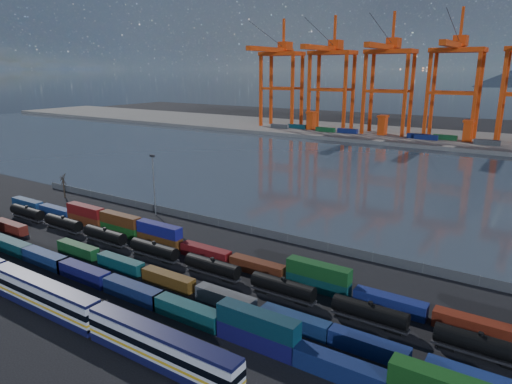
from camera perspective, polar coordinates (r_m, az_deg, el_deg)
The scene contains 14 objects.
ground at distance 90.04m, azimuth -10.70°, elevation -10.36°, with size 700.00×700.00×0.00m, color black.
harbor_water at distance 176.80m, azimuth 13.45°, elevation 2.17°, with size 700.00×700.00×0.00m, color #333D49.
far_quay at distance 276.38m, azimuth 21.05°, elevation 6.34°, with size 700.00×70.00×2.00m, color #514F4C.
passenger_train at distance 83.16m, azimuth -24.93°, elevation -11.77°, with size 77.24×3.12×5.34m.
container_row_south at distance 84.35m, azimuth -16.33°, elevation -10.96°, with size 140.87×2.59×5.51m.
container_row_mid at distance 93.29m, azimuth -15.71°, elevation -8.92°, with size 140.45×2.30×2.45m.
container_row_north at distance 95.85m, azimuth -6.06°, elevation -7.19°, with size 140.96×2.41×5.14m.
tanker_string at distance 93.12m, azimuth -9.24°, elevation -8.13°, with size 120.74×2.63×3.76m.
waterfront_fence at distance 109.77m, azimuth -0.57°, elevation -4.77°, with size 160.12×0.12×2.20m.
bare_tree at distance 151.47m, azimuth -22.91°, elevation 0.74°, with size 2.02×2.07×7.76m.
yard_light_mast at distance 124.54m, azimuth -12.66°, elevation 1.26°, with size 1.60×0.40×16.60m.
gantry_cranes at distance 268.92m, azimuth 19.96°, elevation 15.09°, with size 201.58×51.03×69.10m.
quay_containers at distance 264.63m, azimuth 18.07°, elevation 6.76°, with size 172.58×10.99×2.60m.
straddle_carriers at distance 266.39m, azimuth 20.18°, elevation 7.61°, with size 140.00×7.00×11.10m.
Camera 1 is at (57.50, -57.75, 38.30)m, focal length 32.00 mm.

